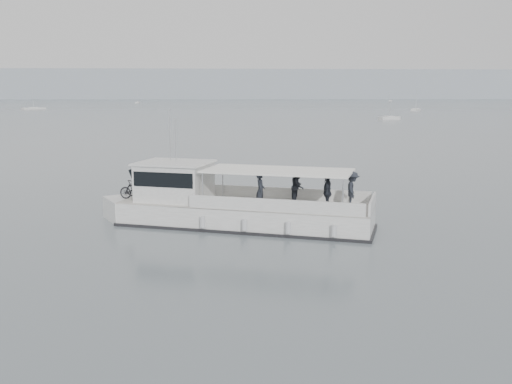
{
  "coord_description": "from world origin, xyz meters",
  "views": [
    {
      "loc": [
        -5.5,
        -23.25,
        6.06
      ],
      "look_at": [
        -4.0,
        2.29,
        1.6
      ],
      "focal_mm": 40.0,
      "sensor_mm": 36.0,
      "label": 1
    }
  ],
  "objects": [
    {
      "name": "moored_fleet",
      "position": [
        -47.28,
        207.2,
        0.36
      ],
      "size": [
        333.43,
        367.05,
        10.78
      ],
      "color": "white",
      "rests_on": "ground"
    },
    {
      "name": "tour_boat",
      "position": [
        -5.58,
        2.67,
        0.91
      ],
      "size": [
        12.99,
        6.85,
        5.53
      ],
      "rotation": [
        0.0,
        0.0,
        -0.33
      ],
      "color": "white",
      "rests_on": "ground"
    },
    {
      "name": "headland",
      "position": [
        0.0,
        560.0,
        14.0
      ],
      "size": [
        1400.0,
        90.0,
        28.0
      ],
      "primitive_type": "cube",
      "color": "#939EA8",
      "rests_on": "ground"
    },
    {
      "name": "ground",
      "position": [
        0.0,
        0.0,
        0.0
      ],
      "size": [
        1400.0,
        1400.0,
        0.0
      ],
      "primitive_type": "plane",
      "color": "#555F64",
      "rests_on": "ground"
    }
  ]
}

